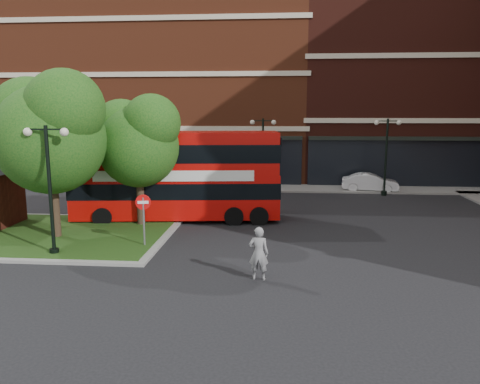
# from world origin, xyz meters

# --- Properties ---
(ground) EXTENTS (120.00, 120.00, 0.00)m
(ground) POSITION_xyz_m (0.00, 0.00, 0.00)
(ground) COLOR black
(ground) RESTS_ON ground
(pavement_far) EXTENTS (44.00, 3.00, 0.12)m
(pavement_far) POSITION_xyz_m (0.00, 16.50, 0.06)
(pavement_far) COLOR slate
(pavement_far) RESTS_ON ground
(terrace_far_left) EXTENTS (26.00, 12.00, 14.00)m
(terrace_far_left) POSITION_xyz_m (-8.00, 24.00, 7.00)
(terrace_far_left) COLOR brown
(terrace_far_left) RESTS_ON ground
(terrace_far_right) EXTENTS (18.00, 12.00, 16.00)m
(terrace_far_right) POSITION_xyz_m (14.00, 24.00, 8.00)
(terrace_far_right) COLOR #471911
(terrace_far_right) RESTS_ON ground
(traffic_island) EXTENTS (12.60, 7.60, 0.15)m
(traffic_island) POSITION_xyz_m (-8.00, 3.00, 0.07)
(traffic_island) COLOR gray
(traffic_island) RESTS_ON ground
(tree_island_west) EXTENTS (5.40, 4.71, 7.21)m
(tree_island_west) POSITION_xyz_m (-6.60, 2.58, 4.79)
(tree_island_west) COLOR #2D2116
(tree_island_west) RESTS_ON ground
(tree_island_east) EXTENTS (4.46, 3.90, 6.29)m
(tree_island_east) POSITION_xyz_m (-3.58, 5.06, 4.24)
(tree_island_east) COLOR #2D2116
(tree_island_east) RESTS_ON ground
(lamp_island) EXTENTS (1.72, 0.36, 5.00)m
(lamp_island) POSITION_xyz_m (-5.50, 0.20, 2.83)
(lamp_island) COLOR black
(lamp_island) RESTS_ON ground
(lamp_far_left) EXTENTS (1.72, 0.36, 5.00)m
(lamp_far_left) POSITION_xyz_m (2.00, 14.50, 2.83)
(lamp_far_left) COLOR black
(lamp_far_left) RESTS_ON ground
(lamp_far_right) EXTENTS (1.72, 0.36, 5.00)m
(lamp_far_right) POSITION_xyz_m (10.00, 14.50, 2.83)
(lamp_far_right) COLOR black
(lamp_far_right) RESTS_ON ground
(bus) EXTENTS (10.48, 3.44, 3.93)m
(bus) POSITION_xyz_m (-2.08, 6.54, 2.58)
(bus) COLOR #B80A07
(bus) RESTS_ON ground
(woman) EXTENTS (0.67, 0.46, 1.80)m
(woman) POSITION_xyz_m (2.44, -1.66, 0.90)
(woman) COLOR gray
(woman) RESTS_ON ground
(car_silver) EXTENTS (4.69, 2.11, 1.56)m
(car_silver) POSITION_xyz_m (-5.91, 14.50, 0.78)
(car_silver) COLOR #9FA1A5
(car_silver) RESTS_ON ground
(car_white) EXTENTS (3.94, 1.84, 1.25)m
(car_white) POSITION_xyz_m (9.36, 16.00, 0.63)
(car_white) COLOR white
(car_white) RESTS_ON ground
(no_entry_sign) EXTENTS (0.61, 0.17, 2.22)m
(no_entry_sign) POSITION_xyz_m (-2.33, 1.50, 1.58)
(no_entry_sign) COLOR slate
(no_entry_sign) RESTS_ON ground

